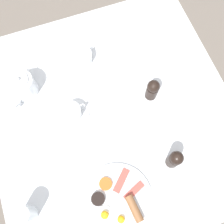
{
  "coord_description": "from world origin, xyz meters",
  "views": [
    {
      "loc": [
        0.35,
        -0.12,
        1.83
      ],
      "look_at": [
        0.0,
        0.0,
        0.79
      ],
      "focal_mm": 42.0,
      "sensor_mm": 36.0,
      "label": 1
    }
  ],
  "objects_px": {
    "teapot_near": "(22,86)",
    "napkin_folded": "(108,87)",
    "teacup_with_saucer_right": "(72,113)",
    "knife_by_plate": "(211,174)",
    "teacup_with_saucer_left": "(83,58)",
    "breakfast_plate": "(117,201)",
    "fork_by_plate": "(118,47)",
    "spoon_for_tea": "(122,126)",
    "salt_grinder": "(175,159)",
    "water_glass_tall": "(25,215)",
    "pepper_grinder": "(152,90)"
  },
  "relations": [
    {
      "from": "teacup_with_saucer_right",
      "to": "spoon_for_tea",
      "type": "bearing_deg",
      "value": 57.06
    },
    {
      "from": "napkin_folded",
      "to": "pepper_grinder",
      "type": "bearing_deg",
      "value": 58.48
    },
    {
      "from": "breakfast_plate",
      "to": "napkin_folded",
      "type": "relative_size",
      "value": 1.82
    },
    {
      "from": "teapot_near",
      "to": "napkin_folded",
      "type": "xyz_separation_m",
      "value": [
        0.1,
        0.35,
        -0.05
      ]
    },
    {
      "from": "fork_by_plate",
      "to": "water_glass_tall",
      "type": "bearing_deg",
      "value": -44.56
    },
    {
      "from": "napkin_folded",
      "to": "knife_by_plate",
      "type": "relative_size",
      "value": 0.85
    },
    {
      "from": "teapot_near",
      "to": "salt_grinder",
      "type": "bearing_deg",
      "value": -102.42
    },
    {
      "from": "teacup_with_saucer_left",
      "to": "knife_by_plate",
      "type": "relative_size",
      "value": 0.8
    },
    {
      "from": "fork_by_plate",
      "to": "spoon_for_tea",
      "type": "height_order",
      "value": "same"
    },
    {
      "from": "teapot_near",
      "to": "teacup_with_saucer_right",
      "type": "distance_m",
      "value": 0.24
    },
    {
      "from": "teapot_near",
      "to": "fork_by_plate",
      "type": "relative_size",
      "value": 1.24
    },
    {
      "from": "fork_by_plate",
      "to": "knife_by_plate",
      "type": "bearing_deg",
      "value": 12.33
    },
    {
      "from": "spoon_for_tea",
      "to": "teacup_with_saucer_left",
      "type": "bearing_deg",
      "value": -170.71
    },
    {
      "from": "teacup_with_saucer_left",
      "to": "teacup_with_saucer_right",
      "type": "relative_size",
      "value": 1.0
    },
    {
      "from": "salt_grinder",
      "to": "knife_by_plate",
      "type": "relative_size",
      "value": 0.67
    },
    {
      "from": "breakfast_plate",
      "to": "napkin_folded",
      "type": "xyz_separation_m",
      "value": [
        -0.47,
        0.13,
        -0.01
      ]
    },
    {
      "from": "teacup_with_saucer_right",
      "to": "knife_by_plate",
      "type": "height_order",
      "value": "teacup_with_saucer_right"
    },
    {
      "from": "salt_grinder",
      "to": "napkin_folded",
      "type": "xyz_separation_m",
      "value": [
        -0.4,
        -0.13,
        -0.06
      ]
    },
    {
      "from": "napkin_folded",
      "to": "knife_by_plate",
      "type": "height_order",
      "value": "napkin_folded"
    },
    {
      "from": "water_glass_tall",
      "to": "teacup_with_saucer_right",
      "type": "bearing_deg",
      "value": 140.42
    },
    {
      "from": "teacup_with_saucer_right",
      "to": "fork_by_plate",
      "type": "bearing_deg",
      "value": 130.02
    },
    {
      "from": "spoon_for_tea",
      "to": "water_glass_tall",
      "type": "bearing_deg",
      "value": -65.41
    },
    {
      "from": "salt_grinder",
      "to": "knife_by_plate",
      "type": "xyz_separation_m",
      "value": [
        0.1,
        0.13,
        -0.06
      ]
    },
    {
      "from": "spoon_for_tea",
      "to": "salt_grinder",
      "type": "bearing_deg",
      "value": 32.66
    },
    {
      "from": "pepper_grinder",
      "to": "teapot_near",
      "type": "bearing_deg",
      "value": -111.83
    },
    {
      "from": "teapot_near",
      "to": "salt_grinder",
      "type": "distance_m",
      "value": 0.7
    },
    {
      "from": "pepper_grinder",
      "to": "spoon_for_tea",
      "type": "bearing_deg",
      "value": -61.28
    },
    {
      "from": "pepper_grinder",
      "to": "fork_by_plate",
      "type": "distance_m",
      "value": 0.29
    },
    {
      "from": "teapot_near",
      "to": "pepper_grinder",
      "type": "distance_m",
      "value": 0.55
    },
    {
      "from": "teapot_near",
      "to": "knife_by_plate",
      "type": "xyz_separation_m",
      "value": [
        0.6,
        0.61,
        -0.05
      ]
    },
    {
      "from": "teapot_near",
      "to": "pepper_grinder",
      "type": "relative_size",
      "value": 1.45
    },
    {
      "from": "breakfast_plate",
      "to": "fork_by_plate",
      "type": "bearing_deg",
      "value": 159.64
    },
    {
      "from": "napkin_folded",
      "to": "teacup_with_saucer_left",
      "type": "bearing_deg",
      "value": -160.11
    },
    {
      "from": "breakfast_plate",
      "to": "teacup_with_saucer_left",
      "type": "relative_size",
      "value": 1.93
    },
    {
      "from": "water_glass_tall",
      "to": "napkin_folded",
      "type": "distance_m",
      "value": 0.61
    },
    {
      "from": "teacup_with_saucer_right",
      "to": "spoon_for_tea",
      "type": "xyz_separation_m",
      "value": [
        0.12,
        0.18,
        -0.03
      ]
    },
    {
      "from": "teapot_near",
      "to": "teacup_with_saucer_left",
      "type": "xyz_separation_m",
      "value": [
        -0.06,
        0.29,
        -0.03
      ]
    },
    {
      "from": "teapot_near",
      "to": "fork_by_plate",
      "type": "bearing_deg",
      "value": -47.06
    },
    {
      "from": "breakfast_plate",
      "to": "teacup_with_saucer_left",
      "type": "xyz_separation_m",
      "value": [
        -0.63,
        0.07,
        0.02
      ]
    },
    {
      "from": "salt_grinder",
      "to": "knife_by_plate",
      "type": "height_order",
      "value": "salt_grinder"
    },
    {
      "from": "teapot_near",
      "to": "napkin_folded",
      "type": "distance_m",
      "value": 0.37
    },
    {
      "from": "breakfast_plate",
      "to": "teacup_with_saucer_left",
      "type": "distance_m",
      "value": 0.63
    },
    {
      "from": "teapot_near",
      "to": "teacup_with_saucer_right",
      "type": "height_order",
      "value": "teapot_near"
    },
    {
      "from": "teapot_near",
      "to": "fork_by_plate",
      "type": "distance_m",
      "value": 0.47
    },
    {
      "from": "teacup_with_saucer_left",
      "to": "spoon_for_tea",
      "type": "distance_m",
      "value": 0.36
    },
    {
      "from": "knife_by_plate",
      "to": "teacup_with_saucer_right",
      "type": "bearing_deg",
      "value": -133.72
    },
    {
      "from": "teacup_with_saucer_right",
      "to": "salt_grinder",
      "type": "bearing_deg",
      "value": 44.1
    },
    {
      "from": "breakfast_plate",
      "to": "teacup_with_saucer_right",
      "type": "distance_m",
      "value": 0.4
    },
    {
      "from": "teapot_near",
      "to": "napkin_folded",
      "type": "height_order",
      "value": "teapot_near"
    },
    {
      "from": "water_glass_tall",
      "to": "breakfast_plate",
      "type": "bearing_deg",
      "value": 78.6
    }
  ]
}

